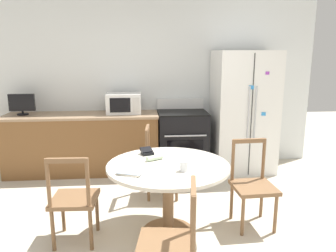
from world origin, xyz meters
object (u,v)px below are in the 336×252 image
Objects in this scene: oven_range at (182,140)px; dining_chair_right at (253,186)px; refrigerator at (243,112)px; countertop_tv at (22,104)px; candle_glass at (184,167)px; dining_chair_near at (170,245)px; dining_chair_far at (160,163)px; microwave at (124,103)px; dining_chair_left at (74,200)px; wallet at (147,152)px.

dining_chair_right is (0.51, -1.76, -0.03)m from oven_range.
countertop_tv is at bearing 178.11° from refrigerator.
dining_chair_near is at bearing -105.46° from candle_glass.
microwave is at bearing -149.47° from dining_chair_far.
refrigerator is 2.95m from dining_chair_left.
microwave is at bearing 175.17° from oven_range.
dining_chair_right reaches higher than wallet.
dining_chair_right is (1.39, -1.83, -0.62)m from microwave.
refrigerator is 2.33m from candle_glass.
microwave is 2.38m from dining_chair_right.
refrigerator is 2.10m from wallet.
refrigerator is at bearing -106.41° from dining_chair_right.
refrigerator reaches higher than dining_chair_left.
oven_range is (-0.93, 0.05, -0.45)m from refrigerator.
dining_chair_left is at bearing 54.49° from dining_chair_near.
oven_range is 11.55× the size of candle_glass.
dining_chair_near is at bearing 43.35° from dining_chair_right.
microwave is 0.57× the size of dining_chair_near.
microwave is 0.57× the size of dining_chair_left.
wallet is (-0.33, 0.54, -0.01)m from candle_glass.
dining_chair_left is (-0.89, -0.99, 0.00)m from dining_chair_far.
dining_chair_left is 1.09m from candle_glass.
dining_chair_near is at bearing -99.38° from oven_range.
countertop_tv reaches higher than candle_glass.
microwave is at bearing 0.68° from countertop_tv.
dining_chair_far is (1.96, -1.00, -0.63)m from countertop_tv.
dining_chair_far is 1.33m from dining_chair_left.
wallet is at bearing -136.28° from refrigerator.
oven_range is 1.64m from wallet.
dining_chair_far is 1.16m from candle_glass.
oven_range is at bearing -0.49° from dining_chair_near.
dining_chair_left is (-1.80, -0.17, 0.00)m from dining_chair_right.
wallet is (0.70, 0.43, 0.32)m from dining_chair_left.
refrigerator is 1.03m from oven_range.
oven_range reaches higher than dining_chair_right.
oven_range reaches higher than dining_chair_near.
countertop_tv reaches higher than dining_chair_right.
countertop_tv is at bearing 135.11° from candle_glass.
microwave is 1.40× the size of countertop_tv.
dining_chair_left is at bearing 173.76° from candle_glass.
oven_range is 2.44m from countertop_tv.
dining_chair_left is (1.08, -1.99, -0.63)m from countertop_tv.
microwave is 1.48m from countertop_tv.
dining_chair_left reaches higher than wallet.
countertop_tv is 2.35m from dining_chair_left.
refrigerator is at bearing 59.15° from candle_glass.
candle_glass is 0.63m from wallet.
refrigerator is 1.83m from microwave.
dining_chair_left is 0.89m from wallet.
dining_chair_near is at bearing -41.73° from dining_chair_left.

